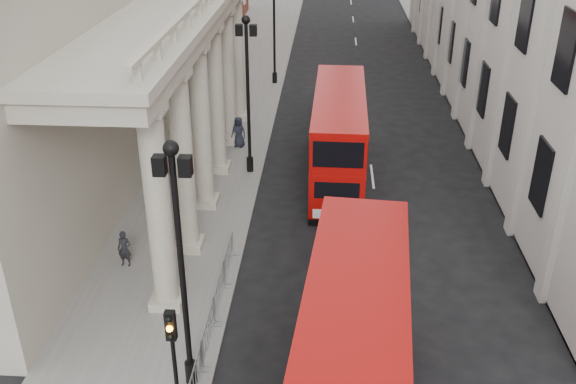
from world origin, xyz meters
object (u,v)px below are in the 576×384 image
object	(u,v)px
lamp_post_south	(180,255)
traffic_light	(173,351)
pedestrian_a	(124,249)
pedestrian_b	(154,193)
bus_far	(339,135)
bus_near	(352,373)
pedestrian_c	(239,132)
lamp_post_north	(274,19)
lamp_post_mid	(248,86)

from	to	relation	value
lamp_post_south	traffic_light	size ratio (longest dim) A/B	1.93
pedestrian_a	pedestrian_b	size ratio (longest dim) A/B	1.03
bus_far	pedestrian_a	world-z (taller)	bus_far
bus_near	pedestrian_c	bearing A→B (deg)	110.61
lamp_post_south	pedestrian_c	xyz separation A→B (m)	(-1.05, 19.37, -3.88)
lamp_post_south	bus_far	size ratio (longest dim) A/B	0.77
pedestrian_b	pedestrian_c	size ratio (longest dim) A/B	0.84
pedestrian_a	pedestrian_c	bearing A→B (deg)	80.57
bus_near	pedestrian_a	bearing A→B (deg)	141.60
bus_near	bus_far	xyz separation A→B (m)	(-0.25, 17.73, -0.17)
lamp_post_south	pedestrian_c	bearing A→B (deg)	93.11
lamp_post_south	pedestrian_b	size ratio (longest dim) A/B	5.44
lamp_post_north	bus_near	distance (m)	34.42
traffic_light	pedestrian_b	distance (m)	14.44
lamp_post_mid	bus_near	distance (m)	18.79
traffic_light	pedestrian_c	distance (m)	21.52
lamp_post_mid	bus_far	distance (m)	5.33
bus_near	bus_far	bearing A→B (deg)	95.70
traffic_light	pedestrian_b	world-z (taller)	traffic_light
lamp_post_north	traffic_light	distance (m)	34.07
lamp_post_north	bus_far	distance (m)	17.10
traffic_light	pedestrian_b	size ratio (longest dim) A/B	2.81
lamp_post_south	pedestrian_b	distance (m)	12.96
bus_far	traffic_light	bearing A→B (deg)	-103.57
pedestrian_a	lamp_post_mid	bearing A→B (deg)	70.62
bus_far	pedestrian_b	size ratio (longest dim) A/B	7.03
traffic_light	pedestrian_c	world-z (taller)	traffic_light
lamp_post_north	pedestrian_c	world-z (taller)	lamp_post_north
lamp_post_south	bus_near	size ratio (longest dim) A/B	0.71
traffic_light	pedestrian_c	bearing A→B (deg)	93.09
lamp_post_mid	pedestrian_c	xyz separation A→B (m)	(-1.05, 3.37, -3.88)
lamp_post_south	pedestrian_b	bearing A→B (deg)	109.45
traffic_light	pedestrian_c	size ratio (longest dim) A/B	2.37
lamp_post_north	pedestrian_b	bearing A→B (deg)	-101.38
lamp_post_mid	bus_near	bearing A→B (deg)	-74.59
lamp_post_mid	bus_far	size ratio (longest dim) A/B	0.77
pedestrian_b	pedestrian_c	xyz separation A→B (m)	(3.05, 7.75, 0.14)
lamp_post_mid	pedestrian_b	xyz separation A→B (m)	(-4.10, -4.38, -4.03)
lamp_post_mid	pedestrian_a	bearing A→B (deg)	-112.99
bus_near	pedestrian_c	world-z (taller)	bus_near
lamp_post_south	pedestrian_b	world-z (taller)	lamp_post_south
traffic_light	bus_far	size ratio (longest dim) A/B	0.40
pedestrian_b	pedestrian_a	bearing A→B (deg)	81.48
pedestrian_b	lamp_post_north	bearing A→B (deg)	-110.65
lamp_post_south	bus_far	xyz separation A→B (m)	(4.70, 15.75, -2.49)
lamp_post_north	bus_far	world-z (taller)	lamp_post_north
lamp_post_mid	traffic_light	xyz separation A→B (m)	(0.10, -18.02, -1.80)
lamp_post_mid	lamp_post_north	size ratio (longest dim) A/B	1.00
lamp_post_north	pedestrian_a	distance (m)	26.14
pedestrian_a	bus_near	bearing A→B (deg)	-39.69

